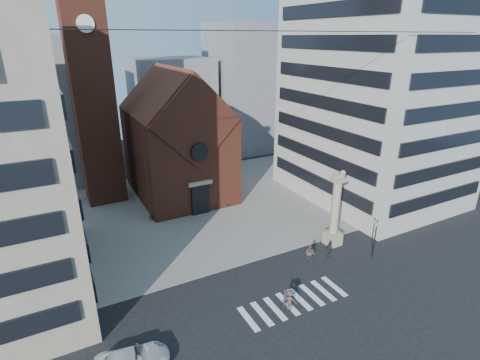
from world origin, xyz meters
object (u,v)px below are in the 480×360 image
Objects in this scene: pedestrian_0 at (286,298)px; pedestrian_2 at (329,250)px; traffic_light at (375,238)px; scooter_0 at (154,218)px; lion_column at (335,216)px; white_car at (133,360)px; pedestrian_1 at (310,254)px.

pedestrian_2 is at bearing 9.19° from pedestrian_0.
traffic_light is 2.53× the size of pedestrian_0.
lion_column is at bearing -63.42° from scooter_0.
lion_column reaches higher than traffic_light.
pedestrian_2 reaches higher than scooter_0.
pedestrian_0 is at bearing 133.90° from pedestrian_2.
white_car is 2.82× the size of pedestrian_2.
lion_column is 4.78× the size of scooter_0.
pedestrian_2 is at bearing -138.30° from lion_column.
white_car is 21.72m from pedestrian_2.
traffic_light is 25.98m from scooter_0.
lion_column is 1.70× the size of white_car.
scooter_0 is at bearing 134.17° from traffic_light.
white_car is 3.00× the size of pedestrian_0.
lion_column is 12.43m from pedestrian_0.
lion_column is at bearing 116.46° from traffic_light.
white_car is at bearing -164.54° from lion_column.
pedestrian_0 is (-10.48, -6.15, -2.61)m from lion_column.
pedestrian_1 reaches higher than scooter_0.
traffic_light is at bearing -7.84° from pedestrian_0.
pedestrian_0 is 9.27m from pedestrian_2.
pedestrian_1 reaches higher than pedestrian_0.
white_car is 2.81× the size of scooter_0.
lion_column is 24.49m from white_car.
pedestrian_0 is at bearing -170.21° from traffic_light.
traffic_light is at bearing -98.76° from pedestrian_2.
pedestrian_2 is (-2.21, -1.97, -2.55)m from lion_column.
pedestrian_1 is (19.03, 4.83, 0.24)m from white_car.
pedestrian_0 is 0.94× the size of scooter_0.
lion_column reaches higher than scooter_0.
traffic_light reaches higher than pedestrian_2.
scooter_0 is (-16.07, 14.59, -2.93)m from lion_column.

